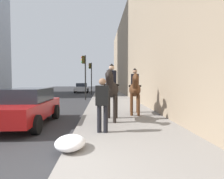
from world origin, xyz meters
The scene contains 9 objects.
sidewalk_slab centered at (0.00, -1.87, 0.06)m, with size 120.00×3.73×0.12m, color gray.
mounted_horse_near centered at (4.23, -1.30, 1.43)m, with size 2.15×0.77×2.33m.
mounted_horse_far centered at (5.67, -2.51, 1.36)m, with size 2.15×0.77×2.25m.
pedestrian_greeting centered at (2.50, -0.92, 1.10)m, with size 0.32×0.43×1.70m.
car_near_lane centered at (4.18, 2.05, 0.75)m, with size 4.16×1.91×1.44m.
car_mid_lane centered at (25.63, 2.07, 0.74)m, with size 4.54×2.18×1.44m.
traffic_light_near_curb centered at (14.00, 0.63, 2.72)m, with size 0.20×0.44×4.08m.
traffic_light_far_curb centered at (20.62, 0.41, 2.71)m, with size 0.20×0.44×4.06m.
snow_pile_near centered at (1.08, -0.15, 0.28)m, with size 0.92×0.71×0.32m, color white.
Camera 1 is at (-3.33, -0.88, 1.72)m, focal length 30.16 mm.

